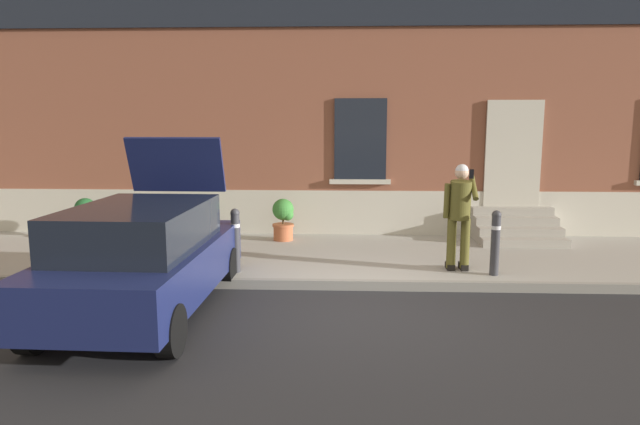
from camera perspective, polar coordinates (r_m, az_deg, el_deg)
ground_plane at (r=7.97m, az=2.97°, el=-9.70°), size 80.00×80.00×0.00m
sidewalk at (r=10.64m, az=2.86°, el=-4.45°), size 24.00×3.60×0.15m
curb_edge at (r=8.84m, az=2.93°, el=-7.28°), size 24.00×0.12×0.15m
building_facade at (r=12.88m, az=2.96°, el=14.27°), size 24.00×1.52×7.50m
entrance_stoop at (r=12.38m, az=19.01°, el=-1.52°), size 1.68×1.28×0.64m
hatchback_car_navy at (r=7.94m, az=-17.21°, el=-4.18°), size 1.87×4.10×2.34m
bollard_near_person at (r=9.39m, az=17.20°, el=-2.69°), size 0.15×0.15×1.04m
bollard_far_left at (r=9.25m, az=-8.48°, el=-2.55°), size 0.15×0.15×1.04m
person_on_phone at (r=9.44m, az=13.85°, el=0.22°), size 0.51×0.47×1.75m
planter_cream at (r=12.71m, az=-22.42°, el=-0.46°), size 0.44×0.44×0.86m
planter_charcoal at (r=12.20m, az=-13.22°, el=-0.38°), size 0.44×0.44×0.86m
planter_terracotta at (r=11.66m, az=-3.69°, el=-0.59°), size 0.44×0.44×0.86m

